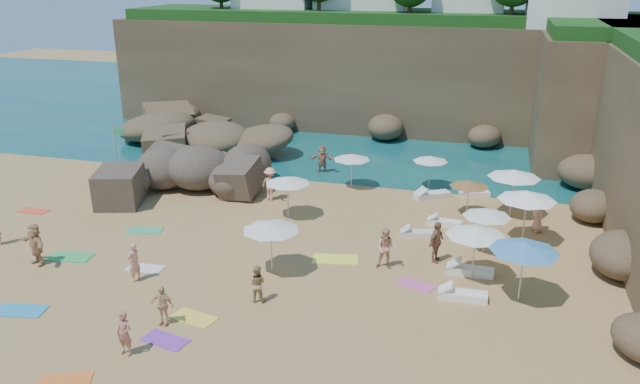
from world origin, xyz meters
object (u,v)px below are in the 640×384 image
(parasol_1, at_px, (430,159))
(person_stand_6, at_px, (134,262))
(person_stand_4, at_px, (538,216))
(flag_pole, at_px, (117,149))
(person_stand_3, at_px, (436,242))
(person_stand_2, at_px, (270,184))
(parasol_2, at_px, (514,174))
(person_stand_1, at_px, (257,284))
(rock_outcrop, at_px, (194,194))
(lounger_0, at_px, (432,195))
(parasol_0, at_px, (352,157))
(person_stand_5, at_px, (322,159))

(parasol_1, relative_size, person_stand_6, 1.21)
(person_stand_4, relative_size, person_stand_6, 0.95)
(person_stand_4, bearing_deg, flag_pole, -116.48)
(person_stand_3, bearing_deg, person_stand_2, 85.67)
(parasol_2, distance_m, person_stand_1, 14.75)
(rock_outcrop, relative_size, lounger_0, 3.88)
(parasol_1, xyz_separation_m, parasol_2, (4.43, -3.26, 0.53))
(rock_outcrop, distance_m, flag_pole, 5.02)
(parasol_0, height_order, person_stand_5, parasol_0)
(parasol_2, relative_size, person_stand_5, 1.53)
(flag_pole, bearing_deg, person_stand_4, -0.36)
(rock_outcrop, distance_m, parasol_1, 13.37)
(person_stand_2, height_order, person_stand_3, person_stand_2)
(parasol_1, height_order, person_stand_3, parasol_1)
(parasol_2, bearing_deg, person_stand_6, -142.23)
(parasol_2, relative_size, person_stand_6, 1.58)
(lounger_0, height_order, person_stand_3, person_stand_3)
(person_stand_1, bearing_deg, parasol_0, -96.79)
(parasol_0, distance_m, lounger_0, 4.95)
(person_stand_5, bearing_deg, parasol_2, -27.69)
(parasol_2, bearing_deg, lounger_0, 158.33)
(flag_pole, xyz_separation_m, person_stand_6, (6.83, -9.71, -1.47))
(rock_outcrop, bearing_deg, person_stand_4, -0.96)
(person_stand_2, bearing_deg, person_stand_6, 100.36)
(person_stand_4, distance_m, person_stand_6, 18.38)
(rock_outcrop, height_order, parasol_2, parasol_2)
(rock_outcrop, xyz_separation_m, person_stand_6, (2.37, -9.87, 0.82))
(parasol_0, bearing_deg, parasol_2, -13.46)
(lounger_0, height_order, person_stand_1, person_stand_1)
(flag_pole, relative_size, lounger_0, 1.83)
(parasol_0, distance_m, person_stand_5, 3.39)
(person_stand_1, xyz_separation_m, person_stand_2, (-3.23, 10.36, 0.18))
(person_stand_1, bearing_deg, person_stand_6, -7.00)
(person_stand_2, relative_size, person_stand_3, 1.01)
(rock_outcrop, height_order, flag_pole, flag_pole)
(person_stand_4, bearing_deg, rock_outcrop, -117.08)
(person_stand_3, relative_size, person_stand_4, 1.15)
(parasol_0, xyz_separation_m, person_stand_5, (-2.34, 2.24, -0.97))
(parasol_0, distance_m, person_stand_2, 4.97)
(parasol_2, distance_m, person_stand_2, 12.54)
(flag_pole, height_order, parasol_0, flag_pole)
(flag_pole, bearing_deg, person_stand_2, 2.84)
(person_stand_5, bearing_deg, person_stand_2, -110.63)
(person_stand_2, bearing_deg, person_stand_5, -82.46)
(parasol_0, height_order, lounger_0, parasol_0)
(parasol_0, height_order, person_stand_1, parasol_0)
(parasol_2, height_order, person_stand_1, parasol_2)
(parasol_1, relative_size, person_stand_2, 1.09)
(parasol_2, bearing_deg, person_stand_5, 158.61)
(flag_pole, xyz_separation_m, person_stand_5, (10.28, 5.85, -1.44))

